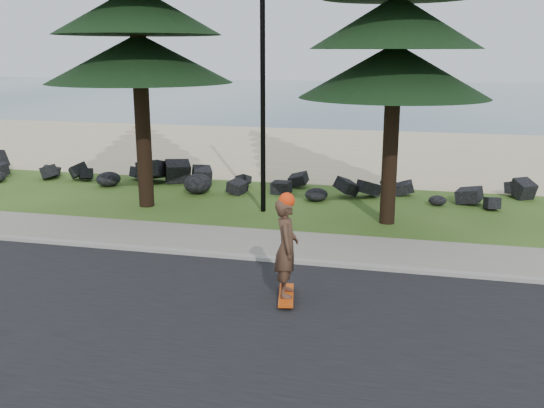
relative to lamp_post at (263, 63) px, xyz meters
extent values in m
plane|color=#314D18|center=(0.00, -3.20, -4.13)|extent=(160.00, 160.00, 0.00)
cube|color=black|center=(0.00, -7.70, -4.12)|extent=(160.00, 7.00, 0.02)
cube|color=#A09C90|center=(0.00, -4.10, -4.08)|extent=(160.00, 0.20, 0.10)
cube|color=gray|center=(0.00, -3.00, -4.09)|extent=(160.00, 2.00, 0.08)
cube|color=tan|center=(0.00, 11.30, -4.13)|extent=(160.00, 15.00, 0.01)
cube|color=#3C5F72|center=(0.00, 47.80, -4.13)|extent=(160.00, 58.00, 0.01)
cylinder|color=black|center=(0.00, 0.00, -0.13)|extent=(0.14, 0.14, 8.00)
cube|color=#D3460C|center=(1.98, -6.09, -4.03)|extent=(0.47, 1.11, 0.04)
imported|color=#4F3324|center=(1.98, -6.09, -3.11)|extent=(0.55, 0.73, 1.80)
sphere|color=#FF390E|center=(1.98, -6.09, -2.24)|extent=(0.29, 0.29, 0.29)
camera|label=1|loc=(4.14, -16.19, 0.31)|focal=40.00mm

